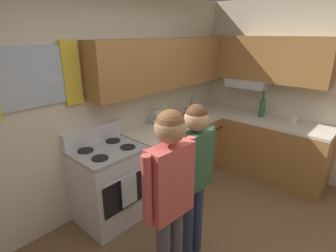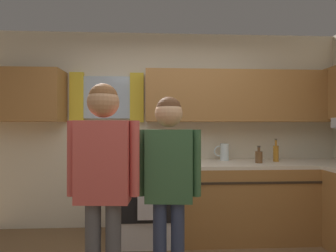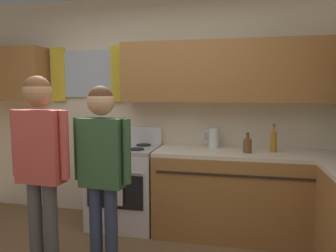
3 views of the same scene
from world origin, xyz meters
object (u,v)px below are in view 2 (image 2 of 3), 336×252
Objects in this scene: bottle_oil_amber at (276,153)px; adult_in_plaid at (169,173)px; bottle_squat_brown at (259,157)px; stove_oven at (148,199)px; water_pitcher at (224,152)px; adult_left at (103,170)px.

bottle_oil_amber is 1.77m from adult_in_plaid.
bottle_squat_brown is at bearing -159.65° from bottle_oil_amber.
stove_oven is 5.00× the size of water_pitcher.
adult_in_plaid reaches higher than bottle_oil_amber.
bottle_oil_amber is 0.64m from water_pitcher.
adult_in_plaid is at bearing -79.40° from stove_oven.
stove_oven is 0.70× the size of adult_in_plaid.
stove_oven is at bearing -178.96° from bottle_oil_amber.
stove_oven is 3.85× the size of bottle_oil_amber.
stove_oven is 1.33m from adult_left.
stove_oven is 0.67× the size of adult_left.
adult_in_plaid is at bearing -142.17° from bottle_oil_amber.
bottle_oil_amber is 0.18× the size of adult_in_plaid.
stove_oven is 5.37× the size of bottle_squat_brown.
adult_left is at bearing -102.85° from stove_oven.
water_pitcher is 0.13× the size of adult_left.
adult_in_plaid is (0.46, 0.11, -0.05)m from adult_left.
water_pitcher is at bearing 57.42° from adult_in_plaid.
bottle_oil_amber is 0.28m from bottle_squat_brown.
water_pitcher is (-0.62, 0.13, 0.00)m from bottle_oil_amber.
stove_oven is at bearing -170.95° from water_pitcher.
stove_oven is at bearing 77.15° from adult_left.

